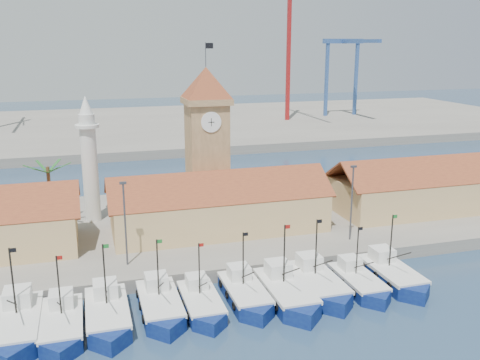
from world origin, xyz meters
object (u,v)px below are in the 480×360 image
object	(u,v)px
clock_tower	(207,139)
minaret	(89,159)
boat_0	(16,328)
boat_5	(246,295)

from	to	relation	value
clock_tower	minaret	size ratio (longest dim) A/B	1.39
minaret	boat_0	bearing A→B (deg)	-105.68
boat_5	minaret	size ratio (longest dim) A/B	0.58
boat_5	minaret	xyz separation A→B (m)	(-13.34, 24.88, 8.99)
boat_5	minaret	distance (m)	29.63
boat_0	minaret	world-z (taller)	minaret
boat_5	clock_tower	bearing A→B (deg)	85.85
clock_tower	minaret	world-z (taller)	clock_tower
boat_5	clock_tower	size ratio (longest dim) A/B	0.42
boat_5	clock_tower	world-z (taller)	clock_tower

